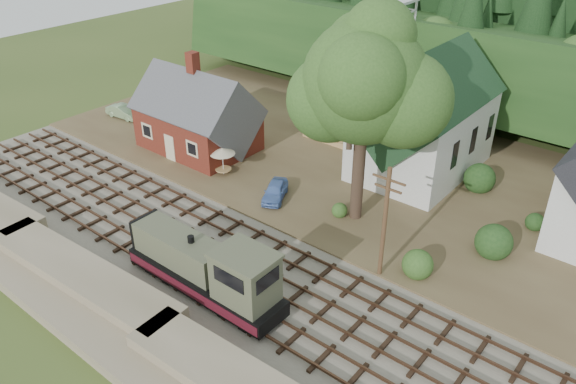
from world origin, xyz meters
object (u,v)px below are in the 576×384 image
Objects in this scene: locomotive at (209,270)px; car_green at (124,112)px; car_blue at (275,191)px; patio_set at (222,152)px.

car_green is at bearing 152.97° from locomotive.
locomotive is at bearing -95.87° from car_blue.
patio_set is at bearing 131.79° from locomotive.
locomotive is 30.70m from car_green.
locomotive is 2.89× the size of car_blue.
car_blue is 6.26m from patio_set.
patio_set is (-10.36, 11.59, 0.34)m from locomotive.
patio_set is (16.98, -2.36, 1.38)m from car_green.
locomotive reaches higher than patio_set.
locomotive is 12.06m from car_blue.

